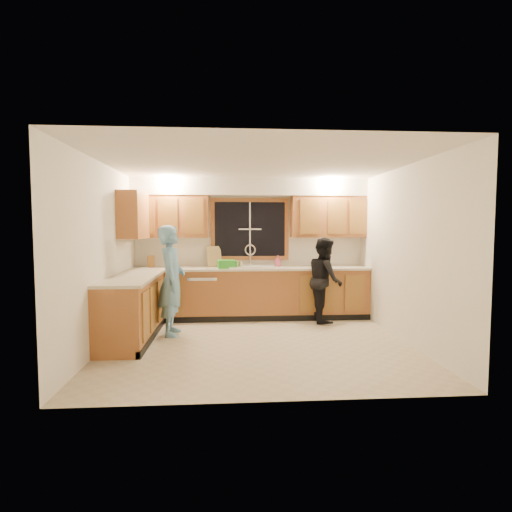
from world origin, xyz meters
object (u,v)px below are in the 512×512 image
Objects in this scene: dishwasher at (203,296)px; stove at (122,317)px; sink at (251,270)px; dish_crate at (226,264)px; man at (172,280)px; soap_bottle at (278,261)px; knife_block at (151,262)px; woman at (325,280)px; bowl at (317,266)px.

stove is at bearing -117.69° from dishwasher.
sink reaches higher than dish_crate.
man is 8.12× the size of soap_bottle.
knife_block is at bearing 176.05° from sink.
dish_crate is at bearing -164.90° from soap_bottle.
dishwasher is 3.99× the size of knife_block.
dish_crate is at bearing 84.75° from woman.
sink is at bearing 0.99° from dishwasher.
sink is 0.52× the size of man.
woman is (2.52, 0.70, -0.10)m from man.
dishwasher is 0.91× the size of stove.
man is at bearing -140.35° from sink.
bowl is (1.18, -0.06, 0.08)m from sink.
bowl is (2.03, -0.04, 0.54)m from dishwasher.
dishwasher is 2.16m from woman.
stove reaches higher than dishwasher.
sink is 0.96m from dishwasher.
dish_crate is (-1.70, 0.22, 0.26)m from woman.
bowl is at bearing -1.19° from dishwasher.
bowl is at bearing -20.68° from knife_block.
stove is 2.24m from dish_crate.
bowl is (0.68, -0.18, -0.08)m from soap_bottle.
sink is 1.05× the size of dishwasher.
sink is at bearing -52.09° from man.
stove is 1.02m from man.
man reaches higher than bowl.
sink is 2.60m from stove.
sink reaches higher than bowl.
soap_bottle is at bearing 40.26° from stove.
dish_crate is at bearing 51.22° from stove.
bowl is at bearing 30.66° from stove.
woman reaches higher than soap_bottle.
knife_block is (-1.78, 0.12, 0.16)m from sink.
sink is 1.19m from bowl.
soap_bottle is (0.50, 0.13, 0.16)m from sink.
sink is 1.79m from knife_block.
knife_block is 0.96× the size of bowl.
dish_crate reaches higher than dishwasher.
stove is 0.54× the size of man.
dish_crate is at bearing -163.75° from sink.
soap_bottle reaches higher than bowl.
knife_block is (0.02, 1.95, 0.57)m from stove.
sink reaches higher than knife_block.
woman is 7.11× the size of knife_block.
knife_block is 1.37m from dish_crate.
dishwasher is 0.49× the size of man.
sink is 0.54m from soap_bottle.
sink reaches higher than soap_bottle.
soap_bottle is (1.76, 1.17, 0.19)m from man.
woman is at bearing 25.73° from stove.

